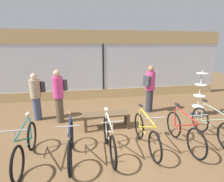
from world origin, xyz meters
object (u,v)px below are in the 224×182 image
at_px(accessory_rack, 199,98).
at_px(customer_mid_floor, 36,95).
at_px(customer_near_rack, 59,95).
at_px(customer_by_window, 150,87).
at_px(bicycle_center_left, 109,138).
at_px(bicycle_right, 184,131).
at_px(display_bench, 107,116).
at_px(bicycle_far_left, 26,146).
at_px(bicycle_far_right, 213,126).
at_px(bicycle_left, 71,143).
at_px(bicycle_center_right, 146,133).

distance_m(accessory_rack, customer_mid_floor, 5.79).
bearing_deg(customer_mid_floor, accessory_rack, -6.91).
bearing_deg(customer_near_rack, customer_by_window, 6.00).
relative_size(bicycle_center_left, customer_near_rack, 0.96).
height_order(bicycle_right, accessory_rack, accessory_rack).
distance_m(accessory_rack, display_bench, 3.52).
xyz_separation_m(bicycle_far_left, customer_mid_floor, (-0.26, 2.42, 0.49)).
xyz_separation_m(accessory_rack, customer_near_rack, (-4.95, 0.34, 0.28)).
bearing_deg(bicycle_far_right, bicycle_left, -177.75).
bearing_deg(bicycle_far_left, customer_by_window, 32.13).
height_order(bicycle_left, accessory_rack, accessory_rack).
bearing_deg(bicycle_center_right, customer_by_window, 66.14).
xyz_separation_m(bicycle_center_left, customer_near_rack, (-1.33, 2.08, 0.57)).
bearing_deg(customer_by_window, customer_mid_floor, 179.91).
xyz_separation_m(accessory_rack, customer_mid_floor, (-5.74, 0.70, 0.19)).
height_order(bicycle_left, customer_mid_floor, customer_mid_floor).
bearing_deg(bicycle_far_right, bicycle_right, -172.52).
bearing_deg(bicycle_left, customer_near_rack, 101.64).
xyz_separation_m(bicycle_far_left, customer_by_window, (3.85, 2.42, 0.59)).
relative_size(customer_near_rack, customer_mid_floor, 1.09).
distance_m(bicycle_right, accessory_rack, 2.45).
bearing_deg(customer_mid_floor, bicycle_center_right, -37.43).
bearing_deg(customer_near_rack, accessory_rack, -3.94).
xyz_separation_m(display_bench, customer_by_window, (1.84, 1.09, 0.58)).
height_order(display_bench, customer_mid_floor, customer_mid_floor).
bearing_deg(display_bench, bicycle_left, -126.96).
relative_size(bicycle_far_left, customer_mid_floor, 1.09).
distance_m(display_bench, customer_by_window, 2.22).
height_order(bicycle_center_right, display_bench, bicycle_center_right).
distance_m(bicycle_far_left, customer_by_window, 4.58).
height_order(bicycle_center_left, accessory_rack, accessory_rack).
bearing_deg(bicycle_right, accessory_rack, 46.12).
relative_size(bicycle_center_left, bicycle_far_right, 0.95).
xyz_separation_m(bicycle_far_right, customer_near_rack, (-4.22, 1.97, 0.56)).
bearing_deg(bicycle_far_left, bicycle_center_left, -0.18).
height_order(bicycle_left, bicycle_center_right, bicycle_left).
distance_m(display_bench, customer_mid_floor, 2.56).
height_order(bicycle_right, customer_by_window, customer_by_window).
height_order(bicycle_center_left, customer_mid_floor, customer_mid_floor).
bearing_deg(accessory_rack, bicycle_right, -133.88).
bearing_deg(bicycle_far_left, display_bench, 33.54).
bearing_deg(customer_mid_floor, bicycle_far_left, -83.94).
distance_m(bicycle_center_right, customer_mid_floor, 3.90).
bearing_deg(bicycle_far_left, customer_mid_floor, 96.06).
bearing_deg(customer_mid_floor, customer_near_rack, -24.18).
relative_size(accessory_rack, customer_mid_floor, 1.03).
bearing_deg(customer_mid_floor, bicycle_center_left, -48.96).
height_order(accessory_rack, display_bench, accessory_rack).
bearing_deg(bicycle_far_left, bicycle_right, -0.37).
bearing_deg(display_bench, customer_by_window, 30.56).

